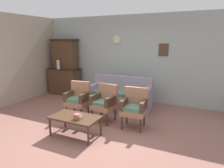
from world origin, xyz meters
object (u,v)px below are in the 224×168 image
Objects in this scene: side_cabinet at (65,81)px; book_stack_on_table at (78,116)px; vase_on_cabinet at (58,65)px; floral_couch at (120,97)px; armchair_near_cabinet at (134,106)px; armchair_near_couch_end at (78,98)px; armchair_row_middle at (105,101)px; coffee_table at (75,119)px.

book_stack_on_table is at bearing -47.66° from side_cabinet.
book_stack_on_table is (2.51, -2.46, -0.62)m from vase_on_cabinet.
armchair_near_cabinet is at bearing -52.63° from floral_couch.
armchair_near_couch_end and armchair_near_cabinet have the same top height.
book_stack_on_table is (-0.05, -1.04, -0.03)m from armchair_row_middle.
book_stack_on_table is (2.41, -2.64, 0.00)m from side_cabinet.
armchair_row_middle is 0.76m from armchair_near_cabinet.
armchair_near_couch_end is (1.71, -1.64, 0.03)m from side_cabinet.
book_stack_on_table is (-0.81, -1.01, -0.03)m from armchair_near_cabinet.
vase_on_cabinet is (-0.10, -0.18, 0.62)m from side_cabinet.
armchair_near_couch_end is 0.75m from armchair_row_middle.
floral_couch is 1.80× the size of coffee_table.
armchair_row_middle is (2.56, -1.42, -0.59)m from vase_on_cabinet.
side_cabinet is 0.64× the size of floral_couch.
armchair_row_middle is at bearing -87.65° from floral_couch.
armchair_near_couch_end is 0.90× the size of coffee_table.
coffee_table is 6.23× the size of book_stack_on_table.
floral_couch is 2.06m from book_stack_on_table.
armchair_row_middle is 0.90× the size of coffee_table.
vase_on_cabinet is at bearing 141.27° from armchair_near_couch_end.
armchair_row_middle is at bearing 79.19° from coffee_table.
book_stack_on_table reaches higher than coffee_table.
side_cabinet is 3.65× the size of vase_on_cabinet.
floral_couch is 11.22× the size of book_stack_on_table.
side_cabinet reaches higher than armchair_near_couch_end.
armchair_near_cabinet is at bearing -23.65° from vase_on_cabinet.
book_stack_on_table is (0.13, -0.08, 0.10)m from coffee_table.
armchair_near_cabinet is 1.29m from book_stack_on_table.
floral_couch and armchair_near_couch_end have the same top height.
floral_couch is at bearing -13.68° from side_cabinet.
armchair_row_middle is at bearing -33.00° from side_cabinet.
coffee_table is at bearing -58.60° from armchair_near_couch_end.
armchair_row_middle is at bearing 87.06° from book_stack_on_table.
vase_on_cabinet is at bearing 156.35° from armchair_near_cabinet.
vase_on_cabinet reaches higher than floral_couch.
armchair_row_middle is at bearing 3.11° from armchair_near_couch_end.
book_stack_on_table is at bearing -55.38° from armchair_near_couch_end.
armchair_near_couch_end is 1.22m from book_stack_on_table.
side_cabinet is 1.16× the size of coffee_table.
armchair_near_couch_end reaches higher than book_stack_on_table.
floral_couch is (2.52, -0.41, -0.76)m from vase_on_cabinet.
side_cabinet is at bearing 153.07° from armchair_near_cabinet.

